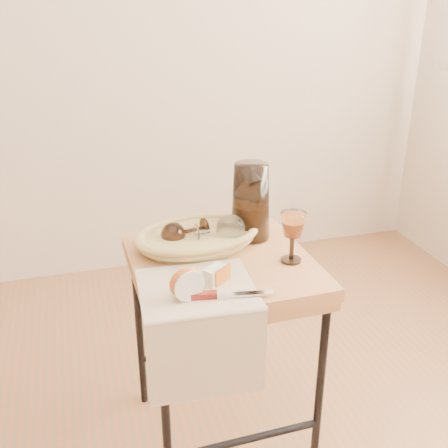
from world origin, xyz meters
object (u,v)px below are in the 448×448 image
object	(u,v)px
side_table	(222,352)
bread_basket	(198,239)
goblet_lying_a	(187,231)
pitcher	(251,201)
wine_goblet	(292,237)
goblet_lying_b	(216,231)
table_knife	(224,294)
tea_towel	(197,288)
apple_half	(186,283)

from	to	relation	value
side_table	bread_basket	xyz separation A→B (m)	(-0.05, 0.10, 0.35)
goblet_lying_a	pitcher	world-z (taller)	pitcher
side_table	wine_goblet	bearing A→B (deg)	-18.82
bread_basket	goblet_lying_b	xyz separation A→B (m)	(0.05, -0.02, 0.03)
side_table	wine_goblet	size ratio (longest dim) A/B	4.29
wine_goblet	table_knife	size ratio (longest dim) A/B	0.67
side_table	tea_towel	distance (m)	0.37
goblet_lying_a	side_table	bearing A→B (deg)	108.36
side_table	goblet_lying_a	xyz separation A→B (m)	(-0.08, 0.12, 0.37)
goblet_lying_a	pitcher	size ratio (longest dim) A/B	0.43
tea_towel	goblet_lying_b	distance (m)	0.25
wine_goblet	table_knife	xyz separation A→B (m)	(-0.24, -0.14, -0.06)
tea_towel	goblet_lying_a	size ratio (longest dim) A/B	2.49
bread_basket	wine_goblet	world-z (taller)	wine_goblet
goblet_lying_b	apple_half	size ratio (longest dim) A/B	1.62
bread_basket	table_knife	world-z (taller)	bread_basket
pitcher	apple_half	xyz separation A→B (m)	(-0.27, -0.30, -0.07)
bread_basket	goblet_lying_a	world-z (taller)	goblet_lying_a
side_table	tea_towel	size ratio (longest dim) A/B	2.18
apple_half	tea_towel	bearing A→B (deg)	32.90
apple_half	table_knife	world-z (taller)	apple_half
table_knife	pitcher	bearing A→B (deg)	71.31
side_table	goblet_lying_a	world-z (taller)	goblet_lying_a
goblet_lying_a	wine_goblet	xyz separation A→B (m)	(0.26, -0.18, 0.03)
apple_half	goblet_lying_b	bearing A→B (deg)	47.20
goblet_lying_a	pitcher	bearing A→B (deg)	168.51
wine_goblet	apple_half	world-z (taller)	wine_goblet
goblet_lying_b	tea_towel	bearing A→B (deg)	-118.74
tea_towel	bread_basket	distance (m)	0.25
goblet_lying_a	wine_goblet	world-z (taller)	wine_goblet
tea_towel	table_knife	distance (m)	0.08
goblet_lying_a	pitcher	xyz separation A→B (m)	(0.20, 0.01, 0.07)
pitcher	side_table	bearing A→B (deg)	-149.50
goblet_lying_a	apple_half	world-z (taller)	apple_half
side_table	tea_towel	bearing A→B (deg)	-127.67
wine_goblet	apple_half	bearing A→B (deg)	-161.00
wine_goblet	pitcher	bearing A→B (deg)	106.90
tea_towel	table_knife	world-z (taller)	table_knife
side_table	pitcher	distance (m)	0.48
tea_towel	bread_basket	bearing A→B (deg)	78.71
apple_half	wine_goblet	bearing A→B (deg)	6.27
bread_basket	pitcher	bearing A→B (deg)	0.36
tea_towel	goblet_lying_a	world-z (taller)	goblet_lying_a
side_table	wine_goblet	distance (m)	0.44
tea_towel	bread_basket	xyz separation A→B (m)	(0.06, 0.24, 0.02)
bread_basket	apple_half	size ratio (longest dim) A/B	3.86
side_table	goblet_lying_b	bearing A→B (deg)	86.38
pitcher	wine_goblet	world-z (taller)	pitcher
tea_towel	wine_goblet	distance (m)	0.31
side_table	wine_goblet	xyz separation A→B (m)	(0.19, -0.06, 0.40)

